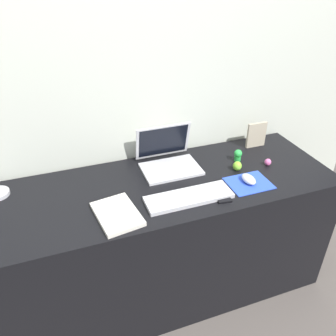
% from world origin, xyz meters
% --- Properties ---
extents(ground_plane, '(6.00, 6.00, 0.00)m').
position_xyz_m(ground_plane, '(0.00, 0.00, 0.00)').
color(ground_plane, '#59514C').
extents(back_wall, '(2.99, 0.05, 1.65)m').
position_xyz_m(back_wall, '(0.00, 0.34, 0.82)').
color(back_wall, beige).
rests_on(back_wall, ground_plane).
extents(desk, '(1.79, 0.61, 0.74)m').
position_xyz_m(desk, '(0.00, 0.00, 0.37)').
color(desk, black).
rests_on(desk, ground_plane).
extents(laptop, '(0.30, 0.26, 0.21)m').
position_xyz_m(laptop, '(0.09, 0.17, 0.79)').
color(laptop, silver).
rests_on(laptop, desk).
extents(keyboard, '(0.41, 0.13, 0.02)m').
position_xyz_m(keyboard, '(0.09, -0.15, 0.75)').
color(keyboard, silver).
rests_on(keyboard, desk).
extents(mousepad, '(0.21, 0.17, 0.00)m').
position_xyz_m(mousepad, '(0.42, -0.14, 0.74)').
color(mousepad, blue).
rests_on(mousepad, desk).
extents(mouse, '(0.06, 0.10, 0.03)m').
position_xyz_m(mouse, '(0.42, -0.13, 0.76)').
color(mouse, silver).
rests_on(mouse, mousepad).
extents(cell_phone, '(0.08, 0.13, 0.01)m').
position_xyz_m(cell_phone, '(0.24, -0.18, 0.74)').
color(cell_phone, black).
rests_on(cell_phone, desk).
extents(notebook_pad, '(0.20, 0.26, 0.02)m').
position_xyz_m(notebook_pad, '(-0.25, -0.16, 0.75)').
color(notebook_pad, silver).
rests_on(notebook_pad, desk).
extents(picture_frame, '(0.12, 0.02, 0.15)m').
position_xyz_m(picture_frame, '(0.66, 0.19, 0.81)').
color(picture_frame, '#B2A58C').
rests_on(picture_frame, desk).
extents(toy_figurine_pink, '(0.04, 0.04, 0.04)m').
position_xyz_m(toy_figurine_pink, '(0.60, -0.02, 0.76)').
color(toy_figurine_pink, pink).
rests_on(toy_figurine_pink, desk).
extents(toy_figurine_green, '(0.04, 0.04, 0.07)m').
position_xyz_m(toy_figurine_green, '(0.47, 0.08, 0.78)').
color(toy_figurine_green, green).
rests_on(toy_figurine_green, desk).
extents(toy_figurine_lime, '(0.05, 0.05, 0.05)m').
position_xyz_m(toy_figurine_lime, '(0.42, -0.01, 0.77)').
color(toy_figurine_lime, '#8CDB33').
rests_on(toy_figurine_lime, desk).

